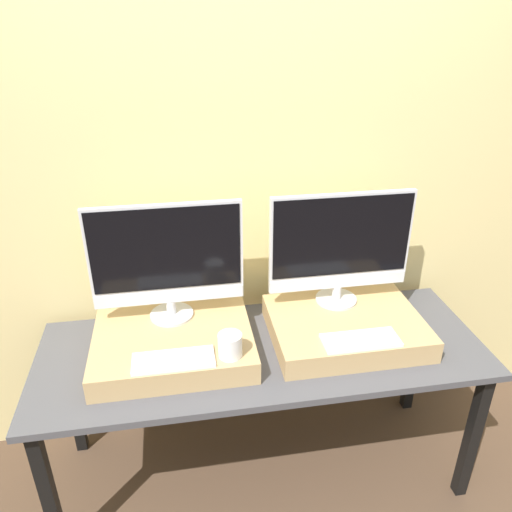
# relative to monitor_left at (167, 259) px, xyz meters

# --- Properties ---
(wall_back) EXTENTS (8.00, 0.04, 2.60)m
(wall_back) POSITION_rel_monitor_left_xyz_m (0.37, 0.25, 0.20)
(wall_back) COLOR #DBC684
(wall_back) RESTS_ON ground_plane
(workbench) EXTENTS (1.88, 0.69, 0.73)m
(workbench) POSITION_rel_monitor_left_xyz_m (0.37, -0.16, -0.44)
(workbench) COLOR #47474C
(workbench) RESTS_ON ground_plane
(wooden_riser_left) EXTENTS (0.65, 0.49, 0.10)m
(wooden_riser_left) POSITION_rel_monitor_left_xyz_m (0.00, -0.14, -0.32)
(wooden_riser_left) COLOR tan
(wooden_riser_left) RESTS_ON workbench
(monitor_left) EXTENTS (0.63, 0.19, 0.51)m
(monitor_left) POSITION_rel_monitor_left_xyz_m (0.00, 0.00, 0.00)
(monitor_left) COLOR silver
(monitor_left) RESTS_ON wooden_riser_left
(keyboard_left) EXTENTS (0.31, 0.13, 0.01)m
(keyboard_left) POSITION_rel_monitor_left_xyz_m (0.00, -0.31, -0.27)
(keyboard_left) COLOR silver
(keyboard_left) RESTS_ON wooden_riser_left
(mug) EXTENTS (0.09, 0.09, 0.09)m
(mug) POSITION_rel_monitor_left_xyz_m (0.22, -0.31, -0.23)
(mug) COLOR white
(mug) RESTS_ON wooden_riser_left
(wooden_riser_right) EXTENTS (0.65, 0.49, 0.10)m
(wooden_riser_right) POSITION_rel_monitor_left_xyz_m (0.74, -0.14, -0.32)
(wooden_riser_right) COLOR tan
(wooden_riser_right) RESTS_ON workbench
(monitor_right) EXTENTS (0.63, 0.19, 0.51)m
(monitor_right) POSITION_rel_monitor_left_xyz_m (0.74, 0.00, 0.00)
(monitor_right) COLOR silver
(monitor_right) RESTS_ON wooden_riser_right
(keyboard_right) EXTENTS (0.31, 0.13, 0.01)m
(keyboard_right) POSITION_rel_monitor_left_xyz_m (0.74, -0.31, -0.27)
(keyboard_right) COLOR silver
(keyboard_right) RESTS_ON wooden_riser_right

